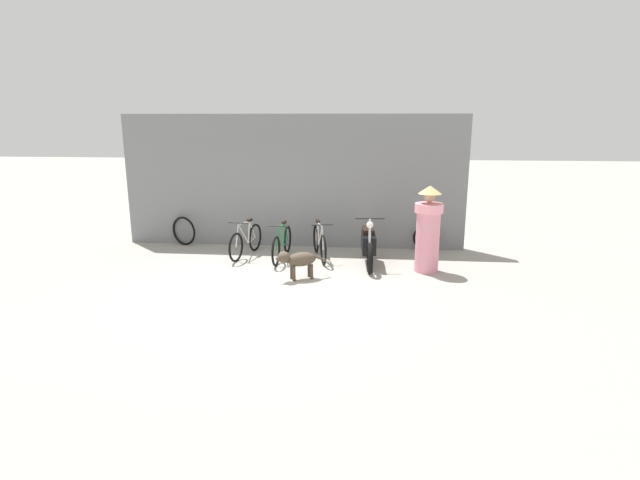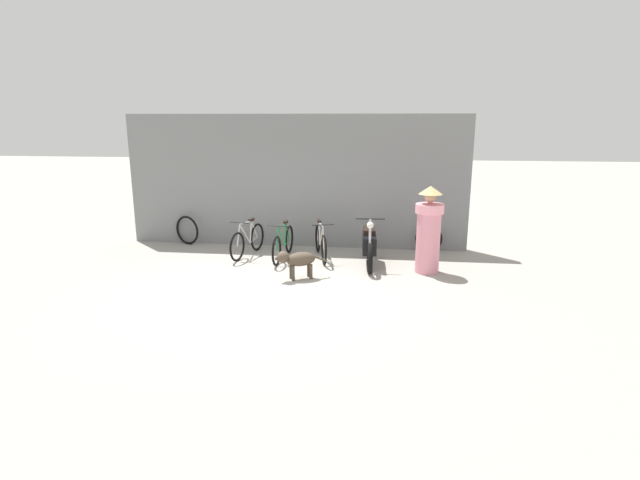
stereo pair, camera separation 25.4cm
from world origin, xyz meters
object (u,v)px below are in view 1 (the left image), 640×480
object	(u,v)px
person_in_robes	(428,229)
spare_tire_right	(426,238)
spare_tire_left	(184,231)
stray_dog	(298,260)
bicycle_2	(319,243)
bicycle_0	(246,241)
motorcycle	(368,244)
bicycle_1	(282,244)

from	to	relation	value
person_in_robes	spare_tire_right	bearing A→B (deg)	-109.42
spare_tire_left	spare_tire_right	xyz separation A→B (m)	(5.78, 0.01, -0.04)
stray_dog	bicycle_2	bearing A→B (deg)	-126.45
bicycle_0	bicycle_2	size ratio (longest dim) A/B	0.97
stray_dog	spare_tire_left	bearing A→B (deg)	-64.07
motorcycle	spare_tire_left	distance (m)	4.61
bicycle_1	spare_tire_right	bearing A→B (deg)	110.81
person_in_robes	spare_tire_right	world-z (taller)	person_in_robes
spare_tire_left	spare_tire_right	bearing A→B (deg)	0.13
stray_dog	spare_tire_right	world-z (taller)	spare_tire_right
motorcycle	spare_tire_left	bearing A→B (deg)	-108.30
person_in_robes	spare_tire_left	xyz separation A→B (m)	(-5.61, 1.60, -0.52)
bicycle_1	stray_dog	world-z (taller)	bicycle_1
bicycle_0	bicycle_2	world-z (taller)	bicycle_2
bicycle_0	bicycle_1	world-z (taller)	bicycle_0
bicycle_1	spare_tire_right	size ratio (longest dim) A/B	2.78
motorcycle	spare_tire_left	world-z (taller)	motorcycle
motorcycle	person_in_robes	size ratio (longest dim) A/B	1.11
stray_dog	spare_tire_left	world-z (taller)	spare_tire_left
spare_tire_right	bicycle_2	bearing A→B (deg)	-160.56
bicycle_1	spare_tire_left	world-z (taller)	bicycle_1
bicycle_2	motorcycle	size ratio (longest dim) A/B	0.85
spare_tire_left	stray_dog	bearing A→B (deg)	-37.27
bicycle_0	spare_tire_right	world-z (taller)	bicycle_0
bicycle_0	spare_tire_right	size ratio (longest dim) A/B	2.56
spare_tire_right	spare_tire_left	bearing A→B (deg)	-179.87
bicycle_0	bicycle_2	bearing A→B (deg)	101.48
motorcycle	stray_dog	xyz separation A→B (m)	(-1.33, -1.18, -0.04)
stray_dog	spare_tire_right	xyz separation A→B (m)	(2.66, 2.39, -0.08)
bicycle_1	motorcycle	distance (m)	1.89
motorcycle	bicycle_2	bearing A→B (deg)	-112.07
stray_dog	motorcycle	bearing A→B (deg)	-165.30
bicycle_2	spare_tire_right	size ratio (longest dim) A/B	2.65
bicycle_0	spare_tire_left	xyz separation A→B (m)	(-1.73, 0.82, 0.01)
motorcycle	spare_tire_right	bearing A→B (deg)	129.00
bicycle_2	person_in_robes	xyz separation A→B (m)	(2.23, -0.77, 0.53)
bicycle_2	spare_tire_right	distance (m)	2.55
bicycle_2	stray_dog	size ratio (longest dim) A/B	1.73
bicycle_0	bicycle_1	distance (m)	0.86
stray_dog	person_in_robes	xyz separation A→B (m)	(2.50, 0.77, 0.49)
bicycle_1	spare_tire_left	bearing A→B (deg)	-107.54
person_in_robes	bicycle_2	bearing A→B (deg)	-32.40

